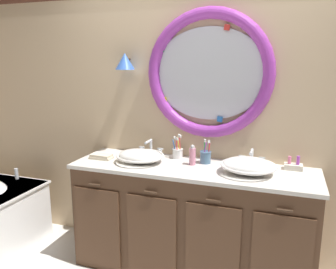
% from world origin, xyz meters
% --- Properties ---
extents(back_wall_assembly, '(6.40, 0.26, 2.60)m').
position_xyz_m(back_wall_assembly, '(0.01, 0.58, 1.33)').
color(back_wall_assembly, '#D6B78E').
rests_on(back_wall_assembly, ground_plane).
extents(vanity_counter, '(1.94, 0.61, 0.91)m').
position_xyz_m(vanity_counter, '(0.03, 0.26, 0.46)').
color(vanity_counter, brown).
rests_on(vanity_counter, ground_plane).
extents(sink_basin_left, '(0.40, 0.40, 0.11)m').
position_xyz_m(sink_basin_left, '(-0.41, 0.24, 0.96)').
color(sink_basin_left, white).
rests_on(sink_basin_left, vanity_counter).
extents(sink_basin_right, '(0.42, 0.42, 0.12)m').
position_xyz_m(sink_basin_right, '(0.47, 0.24, 0.97)').
color(sink_basin_right, white).
rests_on(sink_basin_right, vanity_counter).
extents(faucet_set_left, '(0.23, 0.15, 0.15)m').
position_xyz_m(faucet_set_left, '(-0.41, 0.46, 0.97)').
color(faucet_set_left, silver).
rests_on(faucet_set_left, vanity_counter).
extents(faucet_set_right, '(0.21, 0.15, 0.14)m').
position_xyz_m(faucet_set_right, '(0.47, 0.46, 0.96)').
color(faucet_set_right, silver).
rests_on(faucet_set_right, vanity_counter).
extents(toothbrush_holder_left, '(0.10, 0.10, 0.21)m').
position_xyz_m(toothbrush_holder_left, '(-0.15, 0.45, 0.96)').
color(toothbrush_holder_left, white).
rests_on(toothbrush_holder_left, vanity_counter).
extents(toothbrush_holder_right, '(0.09, 0.09, 0.20)m').
position_xyz_m(toothbrush_holder_right, '(0.11, 0.39, 0.96)').
color(toothbrush_holder_right, slate).
rests_on(toothbrush_holder_right, vanity_counter).
extents(soap_dispenser, '(0.05, 0.06, 0.17)m').
position_xyz_m(soap_dispenser, '(0.02, 0.31, 0.98)').
color(soap_dispenser, pink).
rests_on(soap_dispenser, vanity_counter).
extents(folded_hand_towel, '(0.19, 0.10, 0.04)m').
position_xyz_m(folded_hand_towel, '(-0.77, 0.22, 0.93)').
color(folded_hand_towel, beige).
rests_on(folded_hand_towel, vanity_counter).
extents(toiletry_basket, '(0.14, 0.09, 0.11)m').
position_xyz_m(toiletry_basket, '(0.79, 0.45, 0.93)').
color(toiletry_basket, beige).
rests_on(toiletry_basket, vanity_counter).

